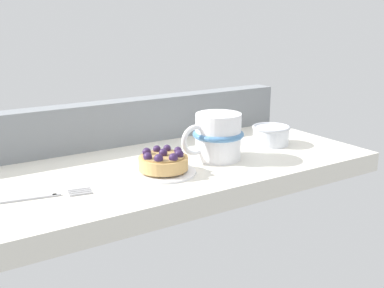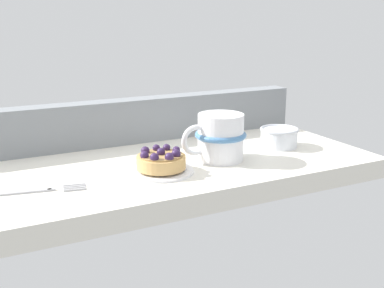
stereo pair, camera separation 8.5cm
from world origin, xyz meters
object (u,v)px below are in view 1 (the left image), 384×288
at_px(dessert_plate, 163,171).
at_px(dessert_fork, 32,197).
at_px(raspberry_tart, 163,161).
at_px(coffee_mug, 217,136).
at_px(sugar_bowl, 271,135).

height_order(dessert_plate, dessert_fork, dessert_plate).
height_order(raspberry_tart, coffee_mug, coffee_mug).
bearing_deg(raspberry_tart, dessert_plate, 71.75).
bearing_deg(dessert_plate, sugar_bowl, 8.55).
bearing_deg(coffee_mug, sugar_bowl, 8.72).
distance_m(dessert_fork, sugar_bowl, 0.50).
xyz_separation_m(dessert_fork, sugar_bowl, (0.50, 0.04, 0.02)).
bearing_deg(dessert_plate, dessert_fork, 179.30).
relative_size(raspberry_tart, dessert_fork, 0.47).
bearing_deg(raspberry_tart, coffee_mug, 8.52).
height_order(dessert_plate, raspberry_tart, raspberry_tart).
xyz_separation_m(coffee_mug, sugar_bowl, (0.15, 0.02, -0.02)).
distance_m(coffee_mug, sugar_bowl, 0.16).
distance_m(raspberry_tart, sugar_bowl, 0.28).
height_order(raspberry_tart, dessert_fork, raspberry_tart).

